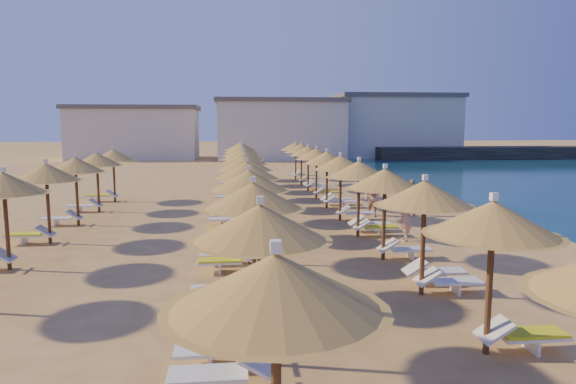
{
  "coord_description": "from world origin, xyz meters",
  "views": [
    {
      "loc": [
        -2.23,
        -18.33,
        4.29
      ],
      "look_at": [
        0.07,
        4.0,
        1.3
      ],
      "focal_mm": 32.0,
      "sensor_mm": 36.0,
      "label": 1
    }
  ],
  "objects": [
    {
      "name": "loungers",
      "position": [
        -1.21,
        3.65,
        0.34
      ],
      "size": [
        14.4,
        35.35,
        0.66
      ],
      "color": "white",
      "rests_on": "ground"
    },
    {
      "name": "parasol_row_east",
      "position": [
        2.41,
        3.94,
        2.54
      ],
      "size": [
        2.53,
        36.39,
        3.05
      ],
      "color": "brown",
      "rests_on": "ground"
    },
    {
      "name": "parasol_row_west",
      "position": [
        -1.82,
        3.94,
        2.54
      ],
      "size": [
        2.53,
        36.39,
        3.05
      ],
      "color": "brown",
      "rests_on": "ground"
    },
    {
      "name": "jetty",
      "position": [
        29.89,
        42.01,
        0.75
      ],
      "size": [
        30.04,
        4.29,
        1.5
      ],
      "primitive_type": "cube",
      "rotation": [
        0.0,
        0.0,
        -0.01
      ],
      "color": "black",
      "rests_on": "ground"
    },
    {
      "name": "beachgoer_a",
      "position": [
        3.95,
        -0.37,
        0.91
      ],
      "size": [
        0.51,
        0.71,
        1.83
      ],
      "primitive_type": "imported",
      "rotation": [
        0.0,
        0.0,
        -1.68
      ],
      "color": "tan",
      "rests_on": "ground"
    },
    {
      "name": "hotel_blocks",
      "position": [
        3.71,
        46.11,
        3.7
      ],
      "size": [
        48.76,
        11.49,
        8.1
      ],
      "color": "silver",
      "rests_on": "ground"
    },
    {
      "name": "beachgoer_b",
      "position": [
        4.08,
        4.77,
        0.89
      ],
      "size": [
        1.05,
        1.09,
        1.78
      ],
      "primitive_type": "imported",
      "rotation": [
        0.0,
        0.0,
        -0.94
      ],
      "color": "tan",
      "rests_on": "ground"
    },
    {
      "name": "ground",
      "position": [
        0.0,
        0.0,
        0.0
      ],
      "size": [
        220.0,
        220.0,
        0.0
      ],
      "primitive_type": "plane",
      "color": "tan",
      "rests_on": "ground"
    },
    {
      "name": "parasol_row_inland",
      "position": [
        -8.92,
        2.25,
        2.54
      ],
      "size": [
        2.53,
        19.46,
        3.05
      ],
      "color": "brown",
      "rests_on": "ground"
    },
    {
      "name": "beachgoer_c",
      "position": [
        5.97,
        4.74,
        0.86
      ],
      "size": [
        1.09,
        0.75,
        1.72
      ],
      "primitive_type": "imported",
      "rotation": [
        0.0,
        0.0,
        -0.36
      ],
      "color": "tan",
      "rests_on": "ground"
    }
  ]
}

